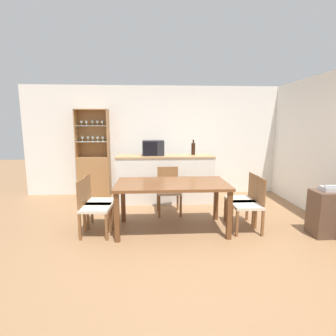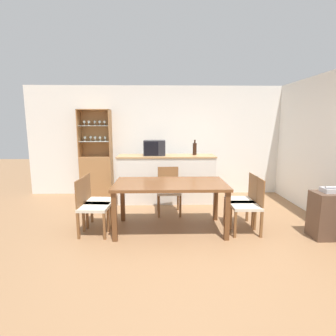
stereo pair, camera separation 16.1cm
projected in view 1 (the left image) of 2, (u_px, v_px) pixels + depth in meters
ground_plane at (182, 239)px, 3.88m from camera, size 18.00×18.00×0.00m
wall_back at (170, 141)px, 6.26m from camera, size 6.80×0.06×2.55m
kitchen_counter at (165, 179)px, 5.67m from camera, size 2.07×0.60×1.02m
display_cabinet at (94, 170)px, 6.07m from camera, size 0.72×0.34×2.00m
dining_table at (172, 188)px, 4.11m from camera, size 1.74×0.93×0.77m
dining_chair_side_right_far at (243, 199)px, 4.36m from camera, size 0.43×0.43×0.86m
dining_chair_side_left_far at (97, 202)px, 4.22m from camera, size 0.46×0.46×0.86m
dining_chair_side_left_near at (93, 207)px, 3.95m from camera, size 0.46×0.46×0.86m
dining_chair_side_right_near at (249, 204)px, 4.08m from camera, size 0.44×0.44×0.86m
dining_chair_head_far at (169, 190)px, 4.94m from camera, size 0.45×0.45×0.86m
microwave at (153, 148)px, 5.55m from camera, size 0.45×0.33×0.32m
wine_bottle at (193, 149)px, 5.66m from camera, size 0.08×0.08×0.33m
side_cabinet at (331, 213)px, 3.95m from camera, size 0.58×0.36×0.69m
telephone at (330, 189)px, 3.90m from camera, size 0.23×0.19×0.10m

